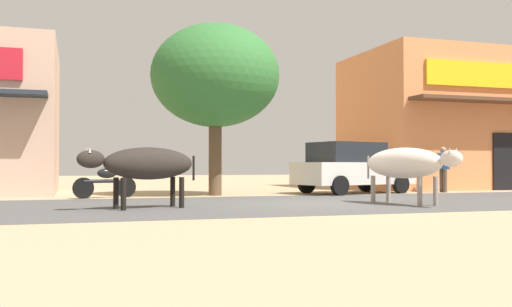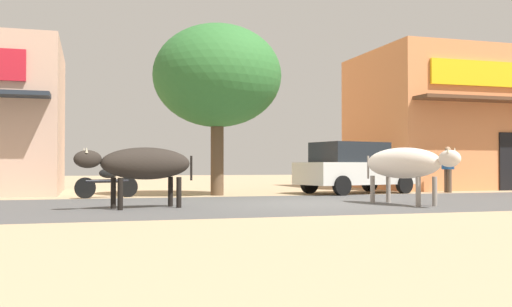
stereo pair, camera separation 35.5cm
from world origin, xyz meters
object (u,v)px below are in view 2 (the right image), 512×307
Objects in this scene: cow_near_brown at (143,164)px; parked_hatchback_car at (355,167)px; cow_far_dark at (404,164)px; roadside_tree at (217,76)px; pedestrian_by_shop at (448,166)px; parked_motorcycle at (108,181)px.

parked_hatchback_car is at bearing 32.93° from cow_near_brown.
parked_hatchback_car is 1.67× the size of cow_near_brown.
cow_far_dark is (5.85, -0.56, 0.02)m from cow_near_brown.
roadside_tree is 3.38× the size of pedestrian_by_shop.
parked_motorcycle is at bearing -179.89° from pedestrian_by_shop.
parked_motorcycle is at bearing 142.77° from cow_far_dark.
parked_hatchback_car reaches higher than pedestrian_by_shop.
parked_hatchback_car is 2.43× the size of parked_motorcycle.
parked_motorcycle is (-3.21, -0.42, -3.14)m from roadside_tree.
pedestrian_by_shop is at bearing 0.11° from parked_motorcycle.
roadside_tree is 1.81× the size of cow_far_dark.
pedestrian_by_shop is at bearing 22.67° from cow_near_brown.
roadside_tree is 4.51m from parked_motorcycle.
cow_far_dark is 1.86× the size of pedestrian_by_shop.
pedestrian_by_shop is (10.41, 4.35, -0.04)m from cow_near_brown.
cow_near_brown is 5.87m from cow_far_dark.
cow_far_dark is (-1.28, -5.17, 0.11)m from parked_hatchback_car.
cow_far_dark is at bearing -103.89° from parked_hatchback_car.
cow_far_dark is at bearing -37.23° from parked_motorcycle.
parked_hatchback_car is 2.76× the size of pedestrian_by_shop.
pedestrian_by_shop reaches higher than cow_far_dark.
pedestrian_by_shop is (3.28, -0.27, 0.05)m from parked_hatchback_car.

